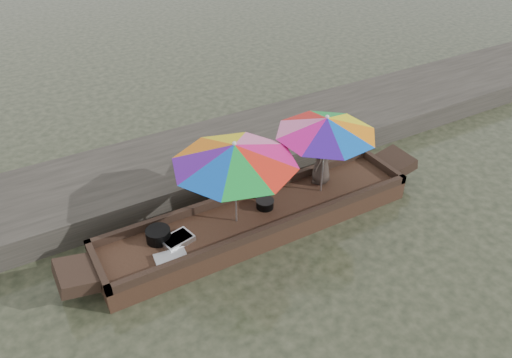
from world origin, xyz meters
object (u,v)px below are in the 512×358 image
charcoal_grill (265,204)px  supply_bag (261,188)px  tray_crayfish (177,240)px  cooking_pot (158,235)px  tray_scallop (171,259)px  umbrella_bow (235,183)px  boat_hull (259,220)px  vendor (322,156)px  umbrella_stern (324,155)px

charcoal_grill → supply_bag: bearing=68.8°
tray_crayfish → charcoal_grill: size_ratio=1.63×
cooking_pot → charcoal_grill: cooking_pot is taller
charcoal_grill → tray_crayfish: bearing=-177.2°
tray_crayfish → tray_scallop: bearing=-125.8°
umbrella_bow → tray_scallop: bearing=-165.4°
cooking_pot → supply_bag: 2.09m
boat_hull → umbrella_bow: (-0.44, 0.00, 0.95)m
boat_hull → charcoal_grill: charcoal_grill is taller
vendor → umbrella_bow: umbrella_bow is taller
boat_hull → vendor: bearing=9.8°
charcoal_grill → umbrella_stern: (1.15, -0.08, 0.70)m
charcoal_grill → umbrella_stern: umbrella_stern is taller
boat_hull → charcoal_grill: 0.31m
tray_scallop → supply_bag: supply_bag is taller
umbrella_bow → umbrella_stern: same height
boat_hull → supply_bag: bearing=55.3°
vendor → boat_hull: bearing=-30.7°
supply_bag → umbrella_bow: 1.09m
tray_crayfish → umbrella_stern: (2.83, 0.01, 0.73)m
tray_scallop → umbrella_stern: bearing=6.4°
cooking_pot → umbrella_stern: size_ratio=0.23×
supply_bag → umbrella_stern: size_ratio=0.16×
charcoal_grill → umbrella_bow: size_ratio=0.15×
cooking_pot → vendor: bearing=1.2°
boat_hull → umbrella_stern: 1.62m
tray_scallop → umbrella_stern: umbrella_stern is taller
boat_hull → vendor: (1.49, 0.26, 0.73)m
tray_crayfish → charcoal_grill: bearing=2.8°
tray_crayfish → umbrella_bow: (1.08, 0.01, 0.73)m
boat_hull → umbrella_bow: 1.05m
umbrella_stern → boat_hull: bearing=180.0°
supply_bag → umbrella_bow: size_ratio=0.14×
tray_crayfish → umbrella_bow: umbrella_bow is taller
tray_crayfish → charcoal_grill: 1.69m
umbrella_stern → charcoal_grill: bearing=176.1°
tray_crayfish → umbrella_bow: bearing=0.3°
boat_hull → tray_scallop: tray_scallop is taller
cooking_pot → tray_scallop: size_ratio=0.81×
cooking_pot → tray_scallop: (-0.00, -0.53, -0.08)m
boat_hull → umbrella_bow: umbrella_bow is taller
cooking_pot → supply_bag: bearing=7.2°
tray_crayfish → supply_bag: (1.83, 0.46, 0.09)m
boat_hull → vendor: 1.68m
boat_hull → tray_crayfish: size_ratio=11.52×
boat_hull → vendor: vendor is taller
vendor → charcoal_grill: bearing=-32.8°
cooking_pot → umbrella_bow: (1.32, -0.19, 0.67)m
cooking_pot → vendor: vendor is taller
tray_scallop → umbrella_bow: 1.55m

